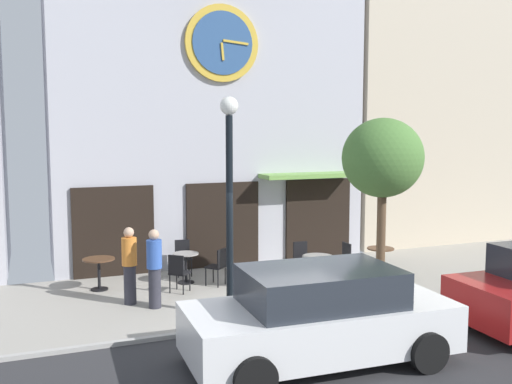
% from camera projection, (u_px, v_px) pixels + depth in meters
% --- Properties ---
extents(ground_plane, '(28.00, 11.33, 0.13)m').
position_uv_depth(ground_plane, '(307.00, 335.00, 10.62)').
color(ground_plane, '#9E998E').
extents(clock_building, '(8.77, 3.73, 10.28)m').
position_uv_depth(clock_building, '(208.00, 74.00, 16.47)').
color(clock_building, '#B2B2BC').
rests_on(clock_building, ground_plane).
extents(neighbor_building_right, '(5.90, 4.72, 11.07)m').
position_uv_depth(neighbor_building_right, '(403.00, 78.00, 20.27)').
color(neighbor_building_right, beige).
rests_on(neighbor_building_right, ground_plane).
extents(street_lamp, '(0.36, 0.36, 4.37)m').
position_uv_depth(street_lamp, '(230.00, 207.00, 11.39)').
color(street_lamp, black).
rests_on(street_lamp, ground_plane).
extents(street_tree, '(1.84, 1.66, 3.99)m').
position_uv_depth(street_tree, '(383.00, 159.00, 12.67)').
color(street_tree, brown).
rests_on(street_tree, ground_plane).
extents(cafe_table_center_right, '(0.74, 0.74, 0.75)m').
position_uv_depth(cafe_table_center_right, '(99.00, 267.00, 13.46)').
color(cafe_table_center_right, black).
rests_on(cafe_table_center_right, ground_plane).
extents(cafe_table_center, '(0.63, 0.63, 0.74)m').
position_uv_depth(cafe_table_center, '(186.00, 263.00, 14.07)').
color(cafe_table_center, black).
rests_on(cafe_table_center, ground_plane).
extents(cafe_table_center_left, '(0.75, 0.75, 0.72)m').
position_uv_depth(cafe_table_center_left, '(318.00, 264.00, 13.84)').
color(cafe_table_center_left, black).
rests_on(cafe_table_center_left, ground_plane).
extents(cafe_table_near_curb, '(0.68, 0.68, 0.72)m').
position_uv_depth(cafe_table_near_curb, '(380.00, 256.00, 14.78)').
color(cafe_table_near_curb, black).
rests_on(cafe_table_near_curb, ground_plane).
extents(cafe_chair_by_entrance, '(0.56, 0.56, 0.90)m').
position_uv_depth(cafe_chair_by_entrance, '(218.00, 264.00, 13.84)').
color(cafe_chair_by_entrance, black).
rests_on(cafe_chair_by_entrance, ground_plane).
extents(cafe_chair_near_tree, '(0.42, 0.42, 0.90)m').
position_uv_depth(cafe_chair_near_tree, '(302.00, 257.00, 14.60)').
color(cafe_chair_near_tree, black).
rests_on(cafe_chair_near_tree, ground_plane).
extents(cafe_chair_under_awning, '(0.52, 0.52, 0.90)m').
position_uv_depth(cafe_chair_under_awning, '(327.00, 273.00, 12.99)').
color(cafe_chair_under_awning, black).
rests_on(cafe_chair_under_awning, ground_plane).
extents(cafe_chair_near_lamp, '(0.56, 0.56, 0.90)m').
position_uv_depth(cafe_chair_near_lamp, '(178.00, 270.00, 13.20)').
color(cafe_chair_near_lamp, black).
rests_on(cafe_chair_near_lamp, ground_plane).
extents(cafe_chair_outer, '(0.43, 0.43, 0.90)m').
position_uv_depth(cafe_chair_outer, '(183.00, 255.00, 14.86)').
color(cafe_chair_outer, black).
rests_on(cafe_chair_outer, ground_plane).
extents(cafe_chair_left_end, '(0.40, 0.40, 0.90)m').
position_uv_depth(cafe_chair_left_end, '(350.00, 257.00, 14.57)').
color(cafe_chair_left_end, black).
rests_on(cafe_chair_left_end, ground_plane).
extents(pedestrian_orange, '(0.45, 0.45, 1.67)m').
position_uv_depth(pedestrian_orange, '(130.00, 265.00, 12.33)').
color(pedestrian_orange, '#2D2D38').
rests_on(pedestrian_orange, ground_plane).
extents(pedestrian_blue, '(0.44, 0.44, 1.67)m').
position_uv_depth(pedestrian_blue, '(154.00, 268.00, 12.07)').
color(pedestrian_blue, '#2D2D38').
rests_on(pedestrian_blue, ground_plane).
extents(parked_car_white, '(4.37, 2.16, 1.55)m').
position_uv_depth(parked_car_white, '(320.00, 317.00, 9.23)').
color(parked_car_white, white).
rests_on(parked_car_white, ground_plane).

